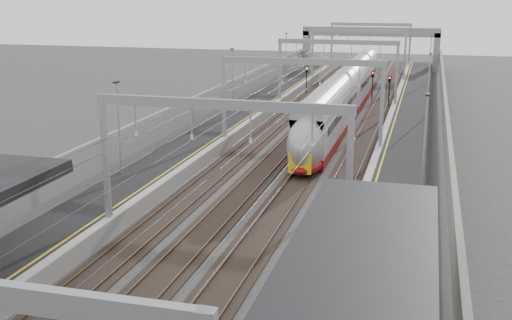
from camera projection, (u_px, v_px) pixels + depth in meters
The scene contains 11 objects.
platform_left at pixel (217, 134), 56.01m from camera, with size 4.00×120.00×1.00m, color black.
platform_right at pixel (404, 145), 51.98m from camera, with size 4.00×120.00×1.00m, color black.
tracks at pixel (307, 145), 54.11m from camera, with size 11.40×140.00×0.20m.
overhead_line at pixel (321, 64), 58.72m from camera, with size 13.00×140.00×6.60m.
overbridge at pixel (370, 37), 104.10m from camera, with size 22.00×2.20×6.90m.
wall_left at pixel (182, 120), 56.53m from camera, with size 0.30×120.00×3.20m, color slate.
wall_right at pixel (446, 134), 50.89m from camera, with size 0.30×120.00×3.20m, color slate.
train at pixel (343, 102), 63.56m from camera, with size 2.55×46.48×4.04m.
signal_green at pixel (307, 75), 80.24m from camera, with size 0.32×0.32×3.48m.
signal_red_near at pixel (373, 80), 75.71m from camera, with size 0.32×0.32×3.48m.
signal_red_far at pixel (390, 85), 71.74m from camera, with size 0.32×0.32×3.48m.
Camera 1 is at (9.59, -6.94, 12.63)m, focal length 45.00 mm.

